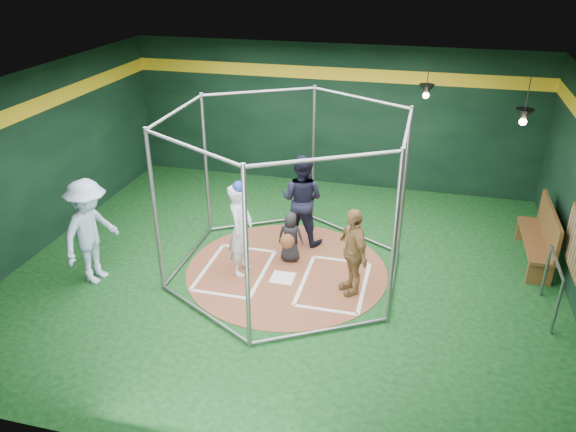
% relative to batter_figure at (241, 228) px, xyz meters
% --- Properties ---
extents(room_shell, '(10.10, 9.10, 3.53)m').
position_rel_batter_figure_xyz_m(room_shell, '(0.80, 0.26, 0.83)').
color(room_shell, '#0C3511').
rests_on(room_shell, ground).
extents(clay_disc, '(3.80, 3.80, 0.01)m').
position_rel_batter_figure_xyz_m(clay_disc, '(0.80, 0.25, -0.92)').
color(clay_disc, brown).
rests_on(clay_disc, ground).
extents(home_plate, '(0.43, 0.43, 0.01)m').
position_rel_batter_figure_xyz_m(home_plate, '(0.80, -0.05, -0.91)').
color(home_plate, white).
rests_on(home_plate, clay_disc).
extents(batter_box_left, '(1.17, 1.77, 0.01)m').
position_rel_batter_figure_xyz_m(batter_box_left, '(-0.15, 0.00, -0.91)').
color(batter_box_left, white).
rests_on(batter_box_left, clay_disc).
extents(batter_box_right, '(1.17, 1.77, 0.01)m').
position_rel_batter_figure_xyz_m(batter_box_right, '(1.75, 0.00, -0.91)').
color(batter_box_right, white).
rests_on(batter_box_right, clay_disc).
extents(batting_cage, '(4.05, 4.67, 3.00)m').
position_rel_batter_figure_xyz_m(batting_cage, '(0.80, 0.25, 0.58)').
color(batting_cage, gray).
rests_on(batting_cage, ground).
extents(bat_rack, '(0.07, 1.25, 0.98)m').
position_rel_batter_figure_xyz_m(bat_rack, '(5.73, 0.65, 0.13)').
color(bat_rack, brown).
rests_on(bat_rack, room_shell).
extents(pendant_lamp_near, '(0.34, 0.34, 0.90)m').
position_rel_batter_figure_xyz_m(pendant_lamp_near, '(3.00, 3.85, 1.82)').
color(pendant_lamp_near, black).
rests_on(pendant_lamp_near, room_shell).
extents(pendant_lamp_far, '(0.34, 0.34, 0.90)m').
position_rel_batter_figure_xyz_m(pendant_lamp_far, '(4.80, 2.25, 1.82)').
color(pendant_lamp_far, black).
rests_on(pendant_lamp_far, room_shell).
extents(batter_figure, '(0.43, 0.65, 1.83)m').
position_rel_batter_figure_xyz_m(batter_figure, '(0.00, 0.00, 0.00)').
color(batter_figure, silver).
rests_on(batter_figure, clay_disc).
extents(visitor_leopard, '(0.84, 1.00, 1.60)m').
position_rel_batter_figure_xyz_m(visitor_leopard, '(2.08, -0.15, -0.11)').
color(visitor_leopard, tan).
rests_on(visitor_leopard, clay_disc).
extents(catcher_figure, '(0.51, 0.56, 1.01)m').
position_rel_batter_figure_xyz_m(catcher_figure, '(0.78, 0.61, -0.40)').
color(catcher_figure, black).
rests_on(catcher_figure, clay_disc).
extents(umpire, '(1.02, 0.86, 1.88)m').
position_rel_batter_figure_xyz_m(umpire, '(0.81, 1.45, 0.03)').
color(umpire, black).
rests_on(umpire, clay_disc).
extents(bystander_blue, '(0.93, 1.37, 1.97)m').
position_rel_batter_figure_xyz_m(bystander_blue, '(-2.50, -0.90, 0.06)').
color(bystander_blue, '#ADC7E5').
rests_on(bystander_blue, ground).
extents(dugout_bench, '(0.45, 1.95, 1.14)m').
position_rel_batter_figure_xyz_m(dugout_bench, '(5.44, 1.78, -0.34)').
color(dugout_bench, brown).
rests_on(dugout_bench, ground).
extents(steel_railing, '(0.05, 1.16, 1.00)m').
position_rel_batter_figure_xyz_m(steel_railing, '(5.35, -0.01, -0.25)').
color(steel_railing, gray).
rests_on(steel_railing, ground).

